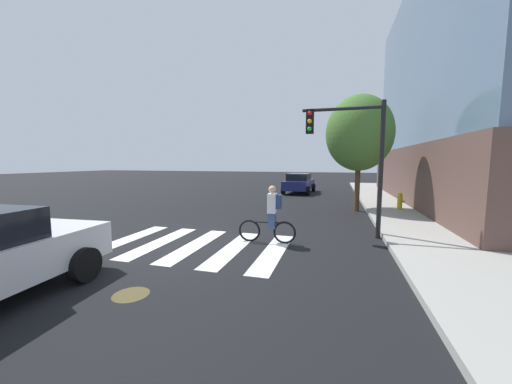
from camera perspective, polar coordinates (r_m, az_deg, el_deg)
The scene contains 8 objects.
ground_plane at distance 8.47m, azimuth -13.83°, elevation -10.31°, with size 120.00×120.00×0.00m, color black.
crosswalk_stripes at distance 8.34m, azimuth -12.21°, elevation -10.48°, with size 5.11×3.37×0.01m.
manhole_cover at distance 5.81m, azimuth -24.00°, elevation -18.45°, with size 0.64×0.64×0.01m, color #473D1E.
sedan_mid at distance 21.87m, azimuth 8.73°, elevation 1.84°, with size 2.25×4.43×1.50m.
cyclist at distance 8.22m, azimuth 3.07°, elevation -4.59°, with size 1.71×0.37×1.69m.
traffic_light_near at distance 9.31m, azimuth 19.05°, elevation 8.81°, with size 2.47×0.28×4.20m.
fire_hydrant at distance 14.97m, azimuth 27.14°, elevation -1.62°, with size 0.33×0.22×0.78m.
street_tree_near at distance 14.40m, azimuth 20.20°, elevation 11.10°, with size 3.10×3.10×5.51m.
Camera 1 is at (4.08, -7.03, 2.37)m, focal length 19.74 mm.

